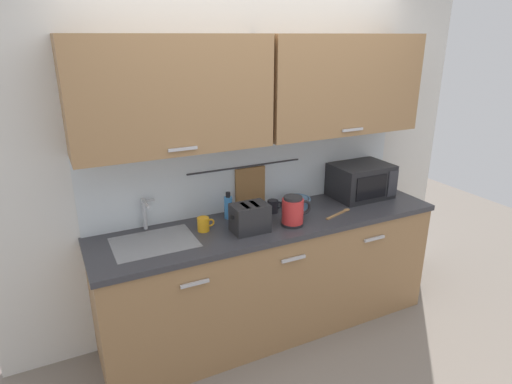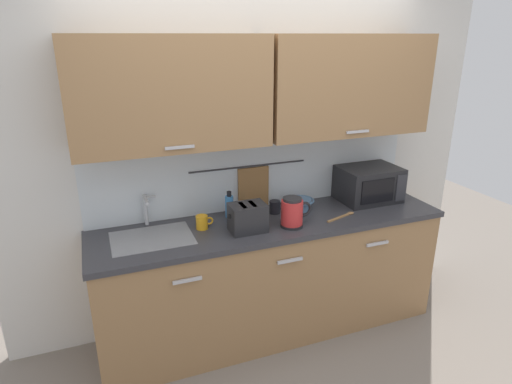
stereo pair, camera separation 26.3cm
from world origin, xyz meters
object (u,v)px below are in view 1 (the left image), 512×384
Objects in this scene: electric_kettle at (293,211)px; mug_near_sink at (204,224)px; wooden_spoon at (341,213)px; microwave at (361,181)px; mixing_bowl at (297,202)px; dish_soap_bottle at (228,207)px; toaster at (250,218)px; mug_by_kettle at (273,206)px.

mug_near_sink is (-0.59, 0.18, -0.05)m from electric_kettle.
mug_near_sink reaches higher than wooden_spoon.
microwave reaches higher than mixing_bowl.
dish_soap_bottle is 1.63× the size of mug_near_sink.
mixing_bowl is 0.55m from toaster.
mixing_bowl is at bearing 54.10° from electric_kettle.
dish_soap_bottle is at bearing 28.46° from mug_near_sink.
mixing_bowl is 0.21m from mug_by_kettle.
microwave is 2.03× the size of electric_kettle.
toaster is 0.37m from mug_by_kettle.
electric_kettle is 1.89× the size of mug_near_sink.
mixing_bowl is at bearing 177.85° from microwave.
electric_kettle is (-0.78, -0.24, -0.03)m from microwave.
dish_soap_bottle is 0.77× the size of toaster.
dish_soap_bottle reaches higher than mug_near_sink.
toaster is at bearing -80.92° from dish_soap_bottle.
dish_soap_bottle is at bearing 139.23° from electric_kettle.
dish_soap_bottle is 1.63× the size of mug_by_kettle.
dish_soap_bottle is (-1.13, 0.06, -0.05)m from microwave.
microwave is at bearing 2.62° from mug_near_sink.
mixing_bowl is (-0.59, 0.02, -0.09)m from microwave.
mug_by_kettle is (0.30, 0.22, -0.05)m from toaster.
electric_kettle reaches higher than wooden_spoon.
mug_near_sink is 0.44× the size of wooden_spoon.
electric_kettle is at bearing -162.69° from microwave.
mug_by_kettle is at bearing -8.10° from dish_soap_bottle.
toaster reaches higher than wooden_spoon.
mixing_bowl is (0.19, 0.26, -0.06)m from electric_kettle.
microwave is at bearing 10.60° from toaster.
electric_kettle reaches higher than mug_by_kettle.
mixing_bowl is at bearing 132.91° from wooden_spoon.
electric_kettle is 0.33m from mixing_bowl.
mug_near_sink is 0.78m from mixing_bowl.
electric_kettle is at bearing -125.90° from mixing_bowl.
electric_kettle is at bearing -86.33° from mug_by_kettle.
electric_kettle is 1.89× the size of mug_by_kettle.
microwave reaches higher than mug_near_sink.
electric_kettle reaches higher than mixing_bowl.
microwave is 2.15× the size of mixing_bowl.
electric_kettle is 0.84× the size of wooden_spoon.
toaster reaches higher than mug_near_sink.
dish_soap_bottle is 0.27m from toaster.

